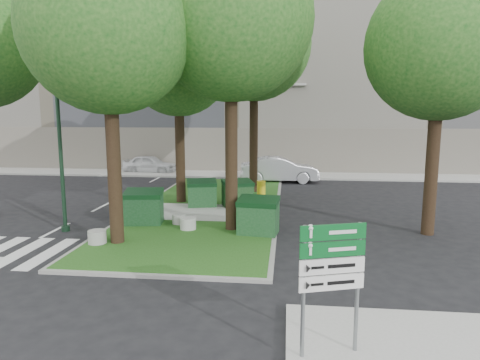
# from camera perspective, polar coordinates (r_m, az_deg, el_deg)

# --- Properties ---
(ground) EXTENTS (120.00, 120.00, 0.00)m
(ground) POSITION_cam_1_polar(r_m,az_deg,el_deg) (11.98, -13.79, -12.34)
(ground) COLOR black
(ground) RESTS_ON ground
(median_island) EXTENTS (6.00, 16.00, 0.12)m
(median_island) POSITION_cam_1_polar(r_m,az_deg,el_deg) (19.24, -4.22, -3.75)
(median_island) COLOR #214E16
(median_island) RESTS_ON ground
(median_kerb) EXTENTS (6.30, 16.30, 0.10)m
(median_kerb) POSITION_cam_1_polar(r_m,az_deg,el_deg) (19.25, -4.22, -3.78)
(median_kerb) COLOR gray
(median_kerb) RESTS_ON ground
(building_sidewalk) EXTENTS (42.00, 3.00, 0.12)m
(building_sidewalk) POSITION_cam_1_polar(r_m,az_deg,el_deg) (29.52, -1.47, 0.75)
(building_sidewalk) COLOR #999993
(building_sidewalk) RESTS_ON ground
(zebra_crossing) EXTENTS (5.00, 3.00, 0.01)m
(zebra_crossing) POSITION_cam_1_polar(r_m,az_deg,el_deg) (14.86, -25.62, -8.73)
(zebra_crossing) COLOR silver
(zebra_crossing) RESTS_ON ground
(apartment_building) EXTENTS (41.00, 12.00, 16.00)m
(apartment_building) POSITION_cam_1_polar(r_m,az_deg,el_deg) (36.85, 0.11, 14.78)
(apartment_building) COLOR tan
(apartment_building) RESTS_ON ground
(tree_median_near_left) EXTENTS (5.20, 5.20, 10.53)m
(tree_median_near_left) POSITION_cam_1_polar(r_m,az_deg,el_deg) (14.39, -16.89, 20.72)
(tree_median_near_left) COLOR black
(tree_median_near_left) RESTS_ON ground
(tree_median_near_right) EXTENTS (5.60, 5.60, 11.46)m
(tree_median_near_right) POSITION_cam_1_polar(r_m,az_deg,el_deg) (15.56, -0.84, 22.69)
(tree_median_near_right) COLOR black
(tree_median_near_right) RESTS_ON ground
(tree_median_mid) EXTENTS (4.80, 4.80, 9.99)m
(tree_median_mid) POSITION_cam_1_polar(r_m,az_deg,el_deg) (20.28, -7.98, 16.51)
(tree_median_mid) COLOR black
(tree_median_mid) RESTS_ON ground
(tree_median_far) EXTENTS (5.80, 5.80, 11.93)m
(tree_median_far) POSITION_cam_1_polar(r_m,az_deg,el_deg) (22.92, 2.15, 19.10)
(tree_median_far) COLOR black
(tree_median_far) RESTS_ON ground
(tree_street_right) EXTENTS (5.00, 5.00, 10.06)m
(tree_street_right) POSITION_cam_1_polar(r_m,az_deg,el_deg) (16.55, 25.52, 17.47)
(tree_street_right) COLOR black
(tree_street_right) RESTS_ON ground
(dumpster_a) EXTENTS (1.54, 1.18, 1.32)m
(dumpster_a) POSITION_cam_1_polar(r_m,az_deg,el_deg) (16.66, -12.70, -3.53)
(dumpster_a) COLOR #0D3315
(dumpster_a) RESTS_ON median_island
(dumpster_b) EXTENTS (1.49, 1.20, 1.22)m
(dumpster_b) POSITION_cam_1_polar(r_m,az_deg,el_deg) (19.29, -5.10, -1.78)
(dumpster_b) COLOR #12401A
(dumpster_b) RESTS_ON median_island
(dumpster_c) EXTENTS (1.57, 1.38, 1.22)m
(dumpster_c) POSITION_cam_1_polar(r_m,az_deg,el_deg) (19.20, -0.31, -1.80)
(dumpster_c) COLOR #103511
(dumpster_c) RESTS_ON median_island
(dumpster_d) EXTENTS (1.51, 1.15, 1.30)m
(dumpster_d) POSITION_cam_1_polar(r_m,az_deg,el_deg) (14.94, 2.45, -4.80)
(dumpster_d) COLOR #123D19
(dumpster_d) RESTS_ON median_island
(bollard_left) EXTENTS (0.58, 0.58, 0.42)m
(bollard_left) POSITION_cam_1_polar(r_m,az_deg,el_deg) (14.67, -18.51, -7.20)
(bollard_left) COLOR #969792
(bollard_left) RESTS_ON median_island
(bollard_right) EXTENTS (0.58, 0.58, 0.41)m
(bollard_right) POSITION_cam_1_polar(r_m,az_deg,el_deg) (15.67, -6.94, -5.76)
(bollard_right) COLOR #A3A39E
(bollard_right) RESTS_ON median_island
(bollard_mid) EXTENTS (0.51, 0.51, 0.36)m
(bollard_mid) POSITION_cam_1_polar(r_m,az_deg,el_deg) (16.46, -8.15, -5.16)
(bollard_mid) COLOR gray
(bollard_mid) RESTS_ON median_island
(litter_bin) EXTENTS (0.43, 0.43, 0.76)m
(litter_bin) POSITION_cam_1_polar(r_m,az_deg,el_deg) (21.65, 2.84, -1.12)
(litter_bin) COLOR gold
(litter_bin) RESTS_ON median_island
(street_lamp) EXTENTS (0.44, 0.44, 5.51)m
(street_lamp) POSITION_cam_1_polar(r_m,az_deg,el_deg) (16.50, -22.93, 5.39)
(street_lamp) COLOR black
(street_lamp) RESTS_ON ground
(directional_sign) EXTENTS (1.13, 0.39, 2.34)m
(directional_sign) POSITION_cam_1_polar(r_m,az_deg,el_deg) (7.60, 12.10, -11.49)
(directional_sign) COLOR slate
(directional_sign) RESTS_ON sidewalk_corner
(car_white) EXTENTS (3.88, 1.81, 1.29)m
(car_white) POSITION_cam_1_polar(r_m,az_deg,el_deg) (31.23, -11.97, 2.09)
(car_white) COLOR silver
(car_white) RESTS_ON ground
(car_silver) EXTENTS (4.94, 2.15, 1.58)m
(car_silver) POSITION_cam_1_polar(r_m,az_deg,el_deg) (26.61, 5.26, 1.39)
(car_silver) COLOR #AFB0B7
(car_silver) RESTS_ON ground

